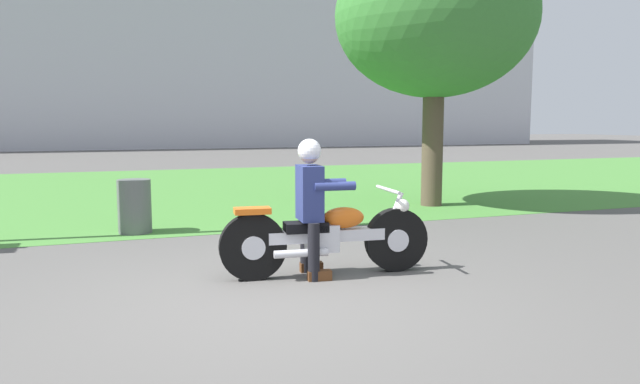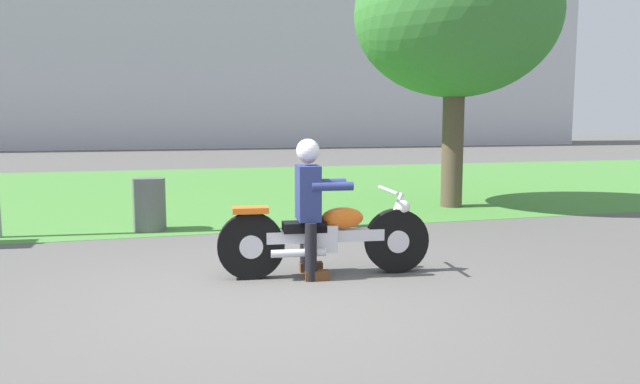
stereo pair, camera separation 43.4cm
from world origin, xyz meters
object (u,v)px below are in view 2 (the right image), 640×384
at_px(motorcycle_lead, 326,237).
at_px(rider_lead, 310,197).
at_px(tree_roadside, 456,16).
at_px(trash_can, 149,205).

bearing_deg(motorcycle_lead, rider_lead, 179.22).
distance_m(tree_roadside, trash_can, 6.37).
bearing_deg(tree_roadside, motorcycle_lead, -131.72).
relative_size(rider_lead, tree_roadside, 0.28).
relative_size(tree_roadside, trash_can, 6.50).
bearing_deg(tree_roadside, rider_lead, -133.12).
height_order(rider_lead, tree_roadside, tree_roadside).
distance_m(motorcycle_lead, tree_roadside, 6.36).
distance_m(motorcycle_lead, trash_can, 3.61).
bearing_deg(trash_can, tree_roadside, 10.36).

